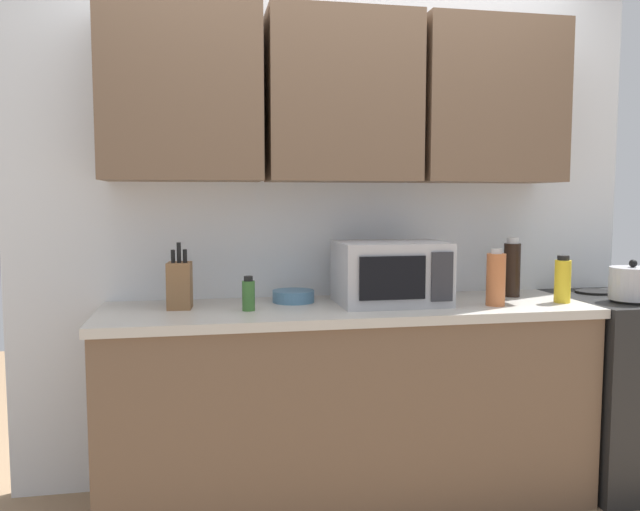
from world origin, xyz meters
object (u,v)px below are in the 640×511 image
microwave (391,273)px  kettle (632,283)px  bottle_yellow_mustard (563,280)px  bottle_soy_dark (512,268)px  bottle_green_oil (248,295)px  bottle_spice_jar (496,279)px  bowl_ceramic_small (293,296)px  stove_range (639,387)px  knife_block (180,285)px

microwave → kettle: bearing=-9.0°
bottle_yellow_mustard → bottle_soy_dark: bearing=123.9°
bottle_green_oil → bottle_spice_jar: size_ratio=0.58×
microwave → bowl_ceramic_small: (-0.43, 0.12, -0.11)m
microwave → bottle_soy_dark: bottle_soy_dark is taller
bottle_spice_jar → bottle_yellow_mustard: 0.34m
stove_range → bottle_spice_jar: bearing=-172.6°
bottle_spice_jar → bottle_yellow_mustard: size_ratio=1.18×
bottle_green_oil → bottle_soy_dark: bearing=6.7°
microwave → bottle_soy_dark: 0.64m
microwave → bottle_yellow_mustard: size_ratio=2.23×
microwave → knife_block: knife_block is taller
stove_range → bottle_soy_dark: 0.87m
stove_range → bottle_spice_jar: bottle_spice_jar is taller
microwave → bottle_spice_jar: size_ratio=1.90×
stove_range → bottle_yellow_mustard: 0.74m
microwave → bottle_yellow_mustard: bearing=-9.0°
bottle_soy_dark → bowl_ceramic_small: (-1.06, 0.03, -0.11)m
knife_block → microwave: bearing=-2.7°
knife_block → bottle_spice_jar: bearing=-7.7°
kettle → knife_block: 2.04m
knife_block → bottle_green_oil: size_ratio=1.94×
stove_range → knife_block: knife_block is taller
kettle → knife_block: knife_block is taller
stove_range → kettle: 0.58m
stove_range → bowl_ceramic_small: size_ratio=4.78×
microwave → bowl_ceramic_small: size_ratio=2.52×
stove_range → knife_block: 2.27m
knife_block → bowl_ceramic_small: (0.51, 0.08, -0.08)m
kettle → bottle_yellow_mustard: size_ratio=0.92×
microwave → bottle_spice_jar: microwave is taller
bottle_yellow_mustard → knife_block: bearing=174.4°
bottle_spice_jar → bowl_ceramic_small: size_ratio=1.33×
bottle_spice_jar → bottle_soy_dark: 0.30m
bottle_green_oil → bottle_spice_jar: 1.09m
microwave → bottle_spice_jar: bearing=-17.7°
kettle → bottle_spice_jar: bottle_spice_jar is taller
microwave → bowl_ceramic_small: 0.46m
bottle_soy_dark → bowl_ceramic_small: 1.07m
bottle_yellow_mustard → bowl_ceramic_small: bottle_yellow_mustard is taller
knife_block → bottle_yellow_mustard: knife_block is taller
microwave → bottle_green_oil: microwave is taller
kettle → microwave: (-1.10, 0.17, 0.05)m
bottle_soy_dark → kettle: bearing=-29.4°
bottle_green_oil → bottle_soy_dark: 1.29m
stove_range → knife_block: bearing=178.0°
stove_range → bottle_yellow_mustard: (-0.49, -0.09, 0.55)m
bottle_green_oil → bowl_ceramic_small: bearing=40.0°
knife_block → bottle_soy_dark: bearing=1.6°
kettle → microwave: bearing=171.0°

